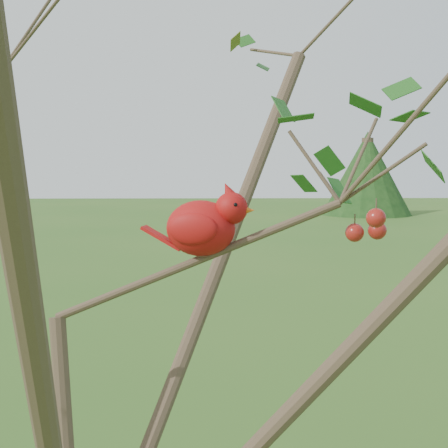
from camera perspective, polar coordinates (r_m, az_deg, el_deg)
name	(u,v)px	position (r m, az deg, el deg)	size (l,w,h in m)	color
crabapple_tree	(79,246)	(1.24, -13.15, -2.00)	(2.35, 2.05, 2.95)	#433124
cardinal	(205,225)	(1.31, -1.79, -0.12)	(0.24, 0.15, 0.17)	red
distant_trees	(137,181)	(24.83, -7.97, 3.92)	(43.08, 12.19, 3.71)	#433124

